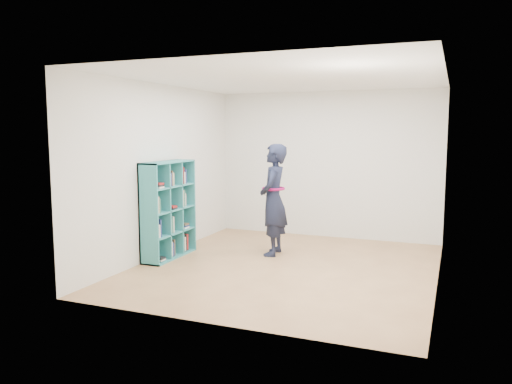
% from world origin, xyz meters
% --- Properties ---
extents(floor, '(4.50, 4.50, 0.00)m').
position_xyz_m(floor, '(0.00, 0.00, 0.00)').
color(floor, '#996D45').
rests_on(floor, ground).
extents(ceiling, '(4.50, 4.50, 0.00)m').
position_xyz_m(ceiling, '(0.00, 0.00, 2.60)').
color(ceiling, white).
rests_on(ceiling, wall_back).
extents(wall_left, '(0.02, 4.50, 2.60)m').
position_xyz_m(wall_left, '(-2.00, 0.00, 1.30)').
color(wall_left, silver).
rests_on(wall_left, floor).
extents(wall_right, '(0.02, 4.50, 2.60)m').
position_xyz_m(wall_right, '(2.00, 0.00, 1.30)').
color(wall_right, silver).
rests_on(wall_right, floor).
extents(wall_back, '(4.00, 0.02, 2.60)m').
position_xyz_m(wall_back, '(0.00, 2.25, 1.30)').
color(wall_back, silver).
rests_on(wall_back, floor).
extents(wall_front, '(4.00, 0.02, 2.60)m').
position_xyz_m(wall_front, '(0.00, -2.25, 1.30)').
color(wall_front, silver).
rests_on(wall_front, floor).
extents(bookshelf, '(0.32, 1.09, 1.46)m').
position_xyz_m(bookshelf, '(-1.86, -0.11, 0.71)').
color(bookshelf, teal).
rests_on(bookshelf, floor).
extents(person, '(0.49, 0.67, 1.71)m').
position_xyz_m(person, '(-0.42, 0.63, 0.86)').
color(person, black).
rests_on(person, floor).
extents(smartphone, '(0.04, 0.10, 0.13)m').
position_xyz_m(smartphone, '(-0.58, 0.69, 0.97)').
color(smartphone, silver).
rests_on(smartphone, person).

